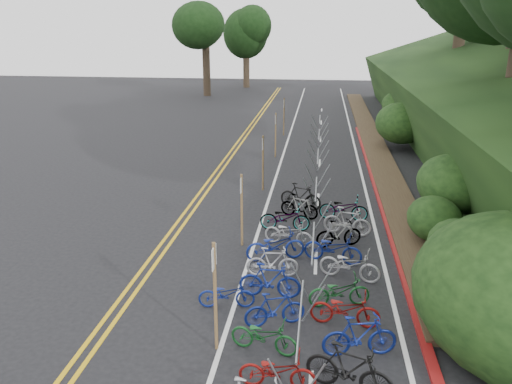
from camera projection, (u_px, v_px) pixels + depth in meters
ground at (186, 328)px, 12.26m from camera, size 120.00×120.00×0.00m
road_markings at (261, 196)px, 21.67m from camera, size 7.47×80.00×0.01m
red_curb at (376, 187)px, 22.82m from camera, size 0.25×28.00×0.10m
embankment at (500, 110)px, 27.74m from camera, size 14.30×48.14×9.11m
bike_rack_front at (300, 327)px, 10.84m from camera, size 1.11×3.20×1.11m
bike_racks_rest at (318, 162)px, 23.84m from camera, size 1.14×23.00×1.17m
signpost_near at (215, 290)px, 10.99m from camera, size 0.08×0.40×2.66m
signposts_rest at (270, 144)px, 24.89m from camera, size 0.08×18.40×2.50m
bike_front at (226, 294)px, 13.04m from camera, size 0.71×1.54×0.78m
bike_valet at (312, 267)px, 14.28m from camera, size 3.42×13.68×1.10m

